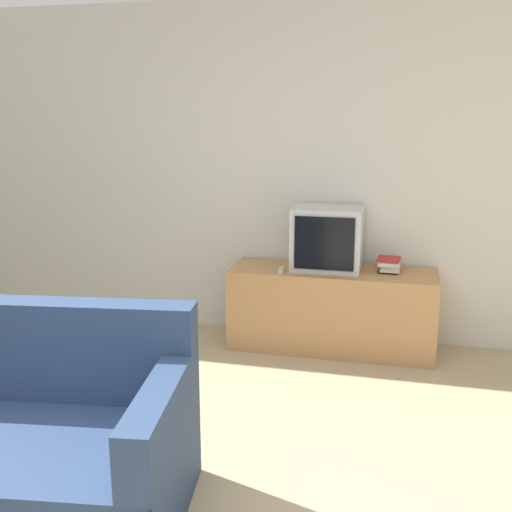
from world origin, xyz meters
TOP-DOWN VIEW (x-y plane):
  - wall_back at (0.00, 3.03)m, footprint 9.00×0.06m
  - tv_stand at (0.59, 2.73)m, footprint 1.53×0.50m
  - television at (0.53, 2.78)m, footprint 0.51×0.41m
  - book_stack at (0.99, 2.80)m, footprint 0.18×0.23m
  - remote_on_stand at (0.22, 2.60)m, footprint 0.06×0.16m

SIDE VIEW (x-z plane):
  - tv_stand at x=0.59m, z-range 0.00..0.62m
  - remote_on_stand at x=0.22m, z-range 0.62..0.64m
  - book_stack at x=0.99m, z-range 0.62..0.72m
  - television at x=0.53m, z-range 0.62..1.08m
  - wall_back at x=0.00m, z-range 0.00..2.60m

